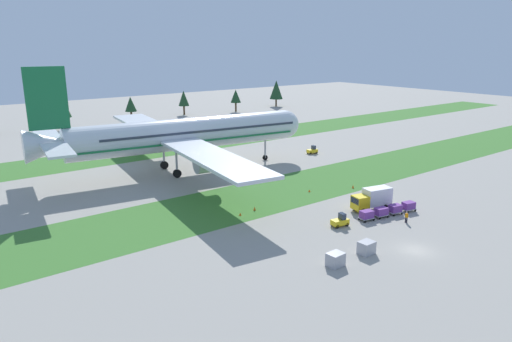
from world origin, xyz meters
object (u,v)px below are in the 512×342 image
catering_truck (372,198)px  ground_crew_loader (372,198)px  uld_container_0 (366,248)px  cargo_dolly_third (395,209)px  cargo_dolly_second (381,212)px  uld_container_1 (335,259)px  taxiway_marker_1 (240,214)px  ground_crew_marshaller (407,217)px  taxiway_marker_3 (255,208)px  airliner (180,134)px  cargo_dolly_lead (367,215)px  taxiway_marker_2 (353,186)px  pushback_tractor (312,150)px  taxiway_marker_0 (309,191)px  baggage_tug (340,221)px  cargo_dolly_fourth (409,206)px

catering_truck → ground_crew_loader: catering_truck is taller
uld_container_0 → cargo_dolly_third: bearing=24.4°
cargo_dolly_second → uld_container_1: 19.25m
taxiway_marker_1 → uld_container_0: bearing=-77.0°
ground_crew_marshaller → taxiway_marker_3: 23.61m
airliner → catering_truck: 42.32m
cargo_dolly_second → uld_container_1: uld_container_1 is taller
cargo_dolly_lead → taxiway_marker_2: bearing=-32.3°
cargo_dolly_lead → cargo_dolly_third: size_ratio=1.00×
cargo_dolly_lead → ground_crew_loader: (7.09, 4.89, 0.03)m
cargo_dolly_lead → cargo_dolly_second: size_ratio=1.00×
catering_truck → pushback_tractor: 40.70m
taxiway_marker_0 → taxiway_marker_1: taxiway_marker_0 is taller
taxiway_marker_1 → catering_truck: bearing=-30.0°
cargo_dolly_lead → airliner: bearing=21.3°
airliner → cargo_dolly_second: size_ratio=29.97×
airliner → ground_crew_marshaller: airliner is taller
baggage_tug → catering_truck: bearing=-69.7°
taxiway_marker_1 → taxiway_marker_3: taxiway_marker_3 is taller
cargo_dolly_third → uld_container_0: 16.46m
ground_crew_loader → uld_container_0: 20.66m
catering_truck → cargo_dolly_lead: bearing=132.5°
cargo_dolly_second → ground_crew_loader: size_ratio=1.39×
ground_crew_loader → taxiway_marker_3: ground_crew_loader is taller
taxiway_marker_0 → uld_container_1: bearing=-127.4°
cargo_dolly_fourth → taxiway_marker_3: bearing=61.1°
cargo_dolly_third → taxiway_marker_0: (-2.79, 16.65, -0.69)m
catering_truck → ground_crew_loader: size_ratio=4.19×
pushback_tractor → cargo_dolly_second: bearing=157.6°
taxiway_marker_2 → taxiway_marker_3: (-21.95, 1.55, -0.01)m
pushback_tractor → taxiway_marker_0: pushback_tractor is taller
cargo_dolly_fourth → taxiway_marker_2: size_ratio=3.72×
uld_container_1 → taxiway_marker_1: bearing=87.8°
baggage_tug → cargo_dolly_fourth: (13.55, -2.21, 0.10)m
cargo_dolly_lead → catering_truck: (4.50, 2.64, 1.03)m
uld_container_0 → taxiway_marker_3: size_ratio=3.21×
ground_crew_marshaller → taxiway_marker_3: size_ratio=2.80×
uld_container_1 → taxiway_marker_3: size_ratio=3.21×
baggage_tug → uld_container_0: baggage_tug is taller
cargo_dolly_fourth → ground_crew_loader: 6.46m
baggage_tug → ground_crew_marshaller: size_ratio=1.60×
cargo_dolly_fourth → ground_crew_marshaller: size_ratio=1.39×
airliner → cargo_dolly_fourth: 47.64m
cargo_dolly_second → uld_container_1: bearing=121.4°
airliner → pushback_tractor: 34.96m
taxiway_marker_0 → taxiway_marker_2: taxiway_marker_2 is taller
taxiway_marker_0 → taxiway_marker_3: (-13.88, -1.75, 0.08)m
catering_truck → taxiway_marker_1: size_ratio=16.10×
taxiway_marker_2 → cargo_dolly_lead: bearing=-131.5°
cargo_dolly_third → uld_container_1: bearing=117.4°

